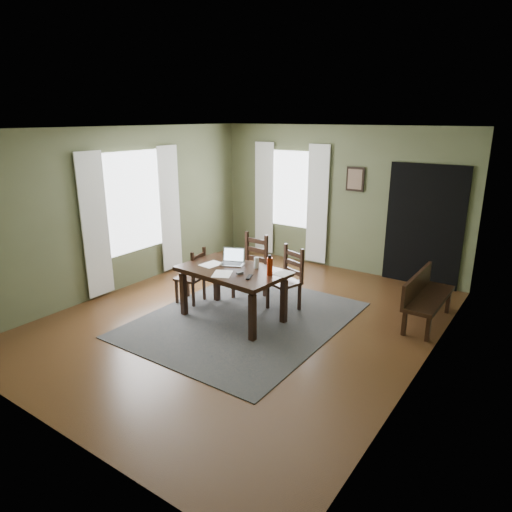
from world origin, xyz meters
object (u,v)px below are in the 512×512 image
Objects in this scene: chair_back_right at (286,280)px; water_bottle at (270,266)px; chair_end at (192,277)px; bench at (425,294)px; dining_table at (232,275)px; laptop at (233,260)px; chair_back_left at (251,267)px.

water_bottle reaches higher than chair_back_right.
bench is at bearing 104.07° from chair_end.
dining_table is 3.84× the size of laptop.
bench is at bearing 14.66° from chair_back_left.
water_bottle is at bearing 128.12° from bench.
chair_end is at bearing 175.89° from dining_table.
dining_table is 0.91m from chair_back_left.
chair_end is 3.47m from bench.
chair_back_right is 1.99m from bench.
bench is at bearing 38.12° from water_bottle.
chair_back_right is (0.73, -0.10, -0.03)m from chair_back_left.
laptop is 1.44× the size of water_bottle.
dining_table is 0.90m from chair_back_right.
chair_back_left is 2.52× the size of laptop.
chair_end is 0.85m from laptop.
chair_back_left is 0.80× the size of bench.
chair_back_right is 0.79m from water_bottle.
bench is 4.53× the size of water_bottle.
dining_table is 0.94m from chair_end.
laptop is (-0.15, 0.21, 0.15)m from dining_table.
dining_table is at bearing -103.90° from chair_back_right.
chair_back_left reaches higher than laptop.
chair_back_left reaches higher than chair_end.
dining_table is 1.63× the size of chair_back_right.
water_bottle is at bearing -62.37° from chair_back_right.
chair_back_left reaches higher than dining_table.
dining_table is at bearing -170.89° from water_bottle.
chair_back_left is at bearing 103.21° from bench.
chair_back_left is at bearing 77.72° from laptop.
chair_end is 0.95m from chair_back_left.
chair_back_right is at bearing 18.59° from laptop.
chair_end is 1.54m from water_bottle.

